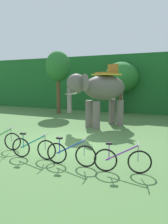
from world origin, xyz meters
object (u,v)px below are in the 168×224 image
object	(u,v)px
bike_green	(1,140)
bike_blue	(71,154)
elephant	(100,90)
tree_far_left	(58,67)
bike_teal	(33,148)
bike_purple	(122,160)
tree_left	(121,78)

from	to	relation	value
bike_green	bike_blue	distance (m)	3.37
elephant	bike_green	xyz separation A→B (m)	(-1.85, -6.14, -1.82)
tree_far_left	elephant	size ratio (longest dim) A/B	1.31
tree_far_left	bike_green	xyz separation A→B (m)	(3.46, -9.95, -3.54)
bike_teal	bike_blue	world-z (taller)	same
bike_purple	bike_teal	bearing A→B (deg)	-177.86
bike_teal	bike_purple	size ratio (longest dim) A/B	1.02
bike_green	bike_teal	world-z (taller)	same
bike_purple	tree_far_left	bearing A→B (deg)	129.92
bike_teal	bike_blue	size ratio (longest dim) A/B	1.00
tree_far_left	bike_green	distance (m)	11.11
tree_far_left	bike_blue	world-z (taller)	tree_far_left
tree_far_left	bike_teal	size ratio (longest dim) A/B	3.11
elephant	tree_far_left	bearing A→B (deg)	144.30
bike_teal	bike_purple	bearing A→B (deg)	2.14
elephant	bike_purple	size ratio (longest dim) A/B	2.43
tree_left	bike_teal	bearing A→B (deg)	-87.86
tree_left	tree_far_left	bearing A→B (deg)	-156.12
bike_blue	bike_purple	size ratio (longest dim) A/B	1.03
tree_far_left	bike_teal	world-z (taller)	tree_far_left
elephant	bike_blue	bearing A→B (deg)	-76.85
tree_far_left	bike_purple	distance (m)	13.69
bike_green	tree_far_left	bearing A→B (deg)	109.17
bike_green	bike_blue	bearing A→B (deg)	-5.44
tree_far_left	bike_green	size ratio (longest dim) A/B	3.16
tree_left	bike_green	xyz separation A→B (m)	(-1.39, -12.10, -2.67)
bike_teal	bike_purple	xyz separation A→B (m)	(3.18, 0.12, 0.00)
tree_left	bike_purple	distance (m)	13.09
tree_far_left	bike_purple	size ratio (longest dim) A/B	3.18
tree_left	elephant	bearing A→B (deg)	-85.57
bike_purple	bike_blue	bearing A→B (deg)	-175.63
tree_left	bike_teal	xyz separation A→B (m)	(0.46, -12.41, -2.67)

